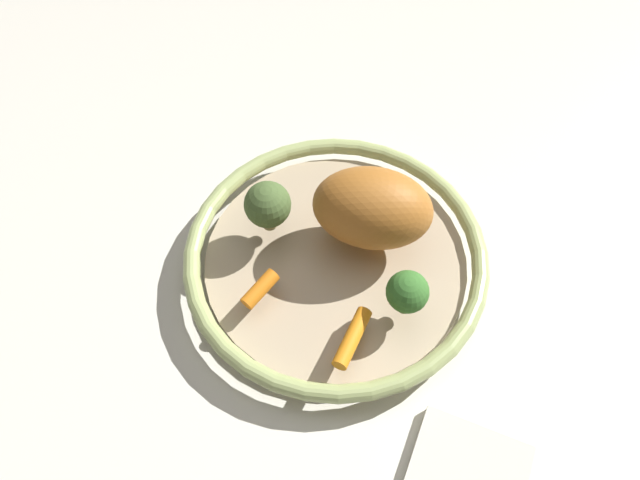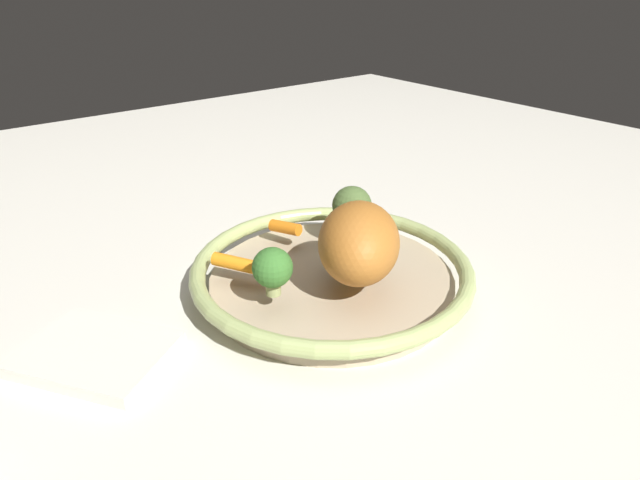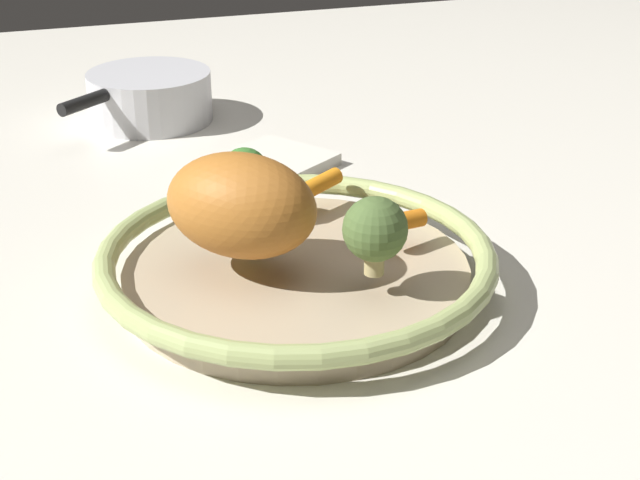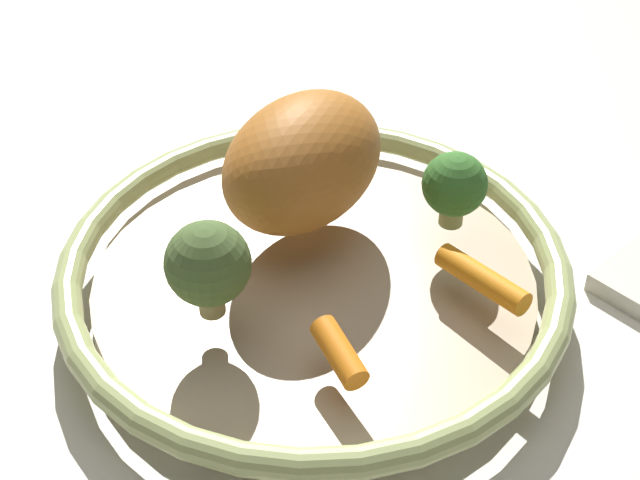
{
  "view_description": "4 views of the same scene",
  "coord_description": "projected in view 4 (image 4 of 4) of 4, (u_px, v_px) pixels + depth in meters",
  "views": [
    {
      "loc": [
        0.22,
        0.3,
        0.62
      ],
      "look_at": [
        0.01,
        -0.01,
        0.05
      ],
      "focal_mm": 34.82,
      "sensor_mm": 36.0,
      "label": 1
    },
    {
      "loc": [
        -0.45,
        0.38,
        0.36
      ],
      "look_at": [
        0.03,
        -0.0,
        0.06
      ],
      "focal_mm": 31.14,
      "sensor_mm": 36.0,
      "label": 2
    },
    {
      "loc": [
        -0.21,
        -0.69,
        0.39
      ],
      "look_at": [
        0.01,
        -0.02,
        0.06
      ],
      "focal_mm": 53.55,
      "sensor_mm": 36.0,
      "label": 3
    },
    {
      "loc": [
        0.46,
        -0.07,
        0.44
      ],
      "look_at": [
        0.02,
        0.0,
        0.07
      ],
      "focal_mm": 51.8,
      "sensor_mm": 36.0,
      "label": 4
    }
  ],
  "objects": [
    {
      "name": "baby_carrot_near_rim",
      "position": [
        482.0,
        279.0,
        0.58
      ],
      "size": [
        0.07,
        0.05,
        0.02
      ],
      "primitive_type": "cylinder",
      "rotation": [
        1.61,
        0.0,
        5.26
      ],
      "color": "orange",
      "rests_on": "serving_bowl"
    },
    {
      "name": "serving_bowl",
      "position": [
        314.0,
        277.0,
        0.62
      ],
      "size": [
        0.34,
        0.34,
        0.04
      ],
      "color": "tan",
      "rests_on": "ground_plane"
    },
    {
      "name": "baby_carrot_center",
      "position": [
        340.0,
        352.0,
        0.53
      ],
      "size": [
        0.05,
        0.03,
        0.02
      ],
      "primitive_type": "cylinder",
      "rotation": [
        1.67,
        0.0,
        1.87
      ],
      "color": "orange",
      "rests_on": "serving_bowl"
    },
    {
      "name": "broccoli_floret_edge",
      "position": [
        454.0,
        185.0,
        0.61
      ],
      "size": [
        0.04,
        0.04,
        0.05
      ],
      "color": "#9BA566",
      "rests_on": "serving_bowl"
    },
    {
      "name": "roast_chicken_piece",
      "position": [
        305.0,
        161.0,
        0.61
      ],
      "size": [
        0.16,
        0.16,
        0.09
      ],
      "primitive_type": "ellipsoid",
      "rotation": [
        0.0,
        0.0,
        5.52
      ],
      "color": "#B16827",
      "rests_on": "serving_bowl"
    },
    {
      "name": "ground_plane",
      "position": [
        314.0,
        302.0,
        0.63
      ],
      "size": [
        2.13,
        2.13,
        0.0
      ],
      "primitive_type": "plane",
      "color": "silver"
    },
    {
      "name": "broccoli_floret_small",
      "position": [
        208.0,
        265.0,
        0.54
      ],
      "size": [
        0.05,
        0.05,
        0.06
      ],
      "color": "tan",
      "rests_on": "serving_bowl"
    }
  ]
}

